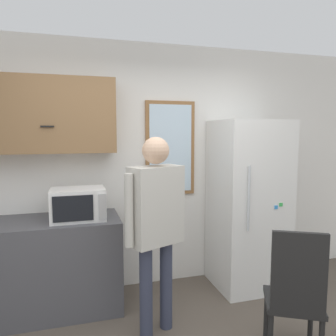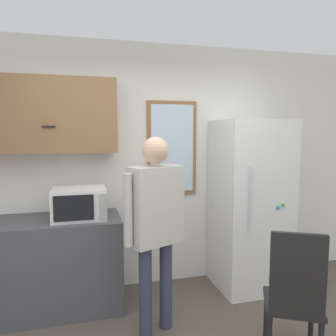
% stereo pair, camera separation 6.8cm
% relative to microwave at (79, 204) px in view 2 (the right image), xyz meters
% --- Properties ---
extents(back_wall, '(6.00, 0.06, 2.70)m').
position_rel_microwave_xyz_m(back_wall, '(0.62, 0.41, 0.30)').
color(back_wall, white).
rests_on(back_wall, ground_plane).
extents(counter, '(1.97, 0.65, 0.90)m').
position_rel_microwave_xyz_m(counter, '(-0.60, 0.06, -0.60)').
color(counter, '#4C4C51').
rests_on(counter, ground_plane).
extents(upper_cabinets, '(1.97, 0.32, 0.73)m').
position_rel_microwave_xyz_m(upper_cabinets, '(-0.60, 0.23, 0.84)').
color(upper_cabinets, olive).
extents(microwave, '(0.50, 0.37, 0.30)m').
position_rel_microwave_xyz_m(microwave, '(0.00, 0.00, 0.00)').
color(microwave, white).
rests_on(microwave, counter).
extents(person, '(0.56, 0.37, 1.70)m').
position_rel_microwave_xyz_m(person, '(0.62, -0.56, -0.02)').
color(person, '#33384C').
rests_on(person, ground_plane).
extents(refrigerator, '(0.74, 0.72, 1.86)m').
position_rel_microwave_xyz_m(refrigerator, '(1.83, 0.03, -0.12)').
color(refrigerator, white).
rests_on(refrigerator, ground_plane).
extents(chair, '(0.55, 0.55, 1.04)m').
position_rel_microwave_xyz_m(chair, '(1.52, -1.22, -0.50)').
color(chair, black).
rests_on(chair, ground_plane).
extents(window, '(0.57, 0.05, 1.06)m').
position_rel_microwave_xyz_m(window, '(1.02, 0.37, 0.50)').
color(window, olive).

